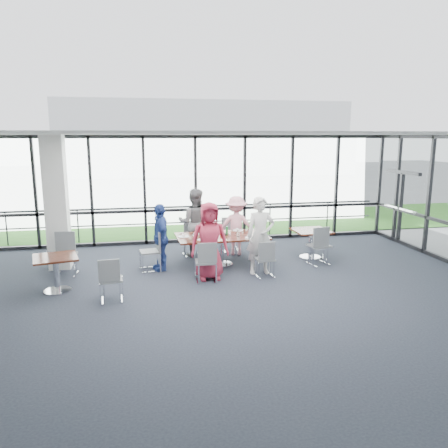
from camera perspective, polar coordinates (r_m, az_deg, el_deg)
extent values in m
cube|color=#1E222E|center=(8.64, 0.76, -10.14)|extent=(12.00, 10.00, 0.02)
cube|color=white|center=(8.04, 0.82, 11.66)|extent=(12.00, 10.00, 0.04)
cube|color=silver|center=(3.66, 17.58, -14.47)|extent=(12.00, 0.10, 3.20)
cube|color=white|center=(13.07, -3.73, 4.51)|extent=(12.00, 0.10, 3.20)
cube|color=black|center=(14.07, 22.06, 1.93)|extent=(0.12, 1.60, 2.10)
cube|color=white|center=(11.15, -21.02, 2.59)|extent=(0.50, 0.50, 3.20)
cube|color=slate|center=(18.22, -5.69, 1.30)|extent=(80.00, 70.00, 0.02)
cube|color=#1E5116|center=(16.26, -5.02, 0.19)|extent=(80.00, 5.00, 0.01)
cube|color=white|center=(40.27, -3.04, 11.17)|extent=(24.00, 10.00, 6.00)
cylinder|color=#2D2D33|center=(13.83, -3.99, 0.28)|extent=(12.00, 0.06, 0.06)
cube|color=black|center=(10.80, -0.31, -1.61)|extent=(2.27, 1.30, 0.04)
cylinder|color=silver|center=(10.89, -0.30, -3.54)|extent=(0.12, 0.12, 0.71)
cylinder|color=silver|center=(10.98, -0.30, -5.25)|extent=(0.56, 0.56, 0.03)
cube|color=black|center=(9.59, -21.19, -4.09)|extent=(1.01, 1.01, 0.04)
cylinder|color=silver|center=(9.69, -21.03, -6.23)|extent=(0.12, 0.12, 0.71)
cube|color=black|center=(11.66, 11.31, -0.87)|extent=(0.93, 0.93, 0.04)
cylinder|color=silver|center=(11.74, 11.24, -2.65)|extent=(0.12, 0.12, 0.71)
imported|color=#A82940|center=(9.73, -1.93, -2.23)|extent=(0.85, 0.56, 1.75)
imported|color=silver|center=(10.13, 4.78, -1.53)|extent=(0.67, 0.50, 1.81)
imported|color=slate|center=(11.63, -3.86, 0.19)|extent=(0.98, 0.72, 1.81)
imported|color=#FBA4B4|center=(11.74, 1.62, -0.22)|extent=(1.12, 0.74, 1.60)
imported|color=navy|center=(10.49, -8.30, -1.71)|extent=(0.67, 1.02, 1.61)
cylinder|color=white|center=(10.34, -2.87, -2.07)|extent=(0.24, 0.24, 0.01)
cylinder|color=white|center=(10.55, 3.44, -1.79)|extent=(0.25, 0.25, 0.01)
cylinder|color=white|center=(11.01, -3.40, -1.24)|extent=(0.24, 0.24, 0.01)
cylinder|color=white|center=(11.35, 1.81, -0.84)|extent=(0.27, 0.27, 0.01)
cylinder|color=white|center=(10.69, -5.31, -1.65)|extent=(0.26, 0.26, 0.01)
cylinder|color=white|center=(10.46, -1.79, -1.58)|extent=(0.06, 0.06, 0.13)
cylinder|color=white|center=(10.66, 1.86, -1.28)|extent=(0.07, 0.07, 0.15)
cylinder|color=white|center=(11.10, -0.37, -0.79)|extent=(0.07, 0.07, 0.14)
cylinder|color=white|center=(10.43, -4.12, -1.64)|extent=(0.06, 0.06, 0.13)
cube|color=beige|center=(10.32, -0.47, -2.10)|extent=(0.34, 0.25, 0.00)
cube|color=beige|center=(10.78, 5.00, -1.56)|extent=(0.33, 0.29, 0.00)
cube|color=beige|center=(11.28, 0.12, -0.94)|extent=(0.39, 0.37, 0.00)
cube|color=black|center=(10.83, 0.03, -1.37)|extent=(0.10, 0.07, 0.04)
cylinder|color=#AC1905|center=(10.86, -0.37, -0.94)|extent=(0.06, 0.06, 0.18)
cylinder|color=#1E7D31|center=(10.91, 0.38, -0.84)|extent=(0.05, 0.05, 0.20)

